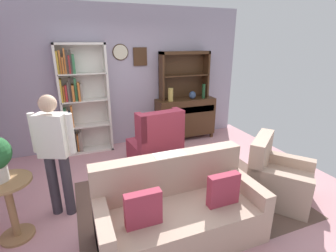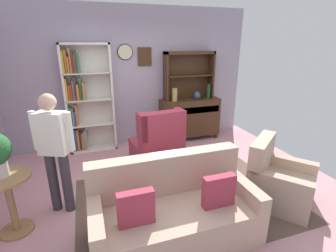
# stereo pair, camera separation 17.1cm
# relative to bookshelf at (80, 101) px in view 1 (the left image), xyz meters

# --- Properties ---
(ground_plane) EXTENTS (5.40, 4.60, 0.02)m
(ground_plane) POSITION_rel_bookshelf_xyz_m (1.01, -1.94, -1.05)
(ground_plane) COLOR #C68C93
(wall_back) EXTENTS (5.00, 0.09, 2.80)m
(wall_back) POSITION_rel_bookshelf_xyz_m (1.01, 0.19, 0.36)
(wall_back) COLOR #A399AD
(wall_back) RESTS_ON ground_plane
(area_rug) EXTENTS (2.95, 2.06, 0.01)m
(area_rug) POSITION_rel_bookshelf_xyz_m (1.21, -2.24, -1.04)
(area_rug) COLOR brown
(area_rug) RESTS_ON ground_plane
(bookshelf) EXTENTS (0.90, 0.30, 2.10)m
(bookshelf) POSITION_rel_bookshelf_xyz_m (0.00, 0.00, 0.00)
(bookshelf) COLOR silver
(bookshelf) RESTS_ON ground_plane
(sideboard) EXTENTS (1.30, 0.45, 0.92)m
(sideboard) POSITION_rel_bookshelf_xyz_m (2.18, -0.08, -0.53)
(sideboard) COLOR #422816
(sideboard) RESTS_ON ground_plane
(sideboard_hutch) EXTENTS (1.10, 0.26, 1.00)m
(sideboard_hutch) POSITION_rel_bookshelf_xyz_m (2.18, 0.03, 0.52)
(sideboard_hutch) COLOR #422816
(sideboard_hutch) RESTS_ON sideboard
(vase_tall) EXTENTS (0.11, 0.11, 0.27)m
(vase_tall) POSITION_rel_bookshelf_xyz_m (1.79, -0.16, 0.01)
(vase_tall) COLOR tan
(vase_tall) RESTS_ON sideboard
(vase_round) EXTENTS (0.15, 0.15, 0.17)m
(vase_round) POSITION_rel_bookshelf_xyz_m (2.31, -0.15, -0.04)
(vase_round) COLOR #33476B
(vase_round) RESTS_ON sideboard
(bottle_wine) EXTENTS (0.07, 0.07, 0.32)m
(bottle_wine) POSITION_rel_bookshelf_xyz_m (2.57, -0.17, 0.03)
(bottle_wine) COLOR #194223
(bottle_wine) RESTS_ON sideboard
(couch_floral) EXTENTS (1.80, 0.85, 0.90)m
(couch_floral) POSITION_rel_bookshelf_xyz_m (0.81, -2.81, -0.73)
(couch_floral) COLOR tan
(couch_floral) RESTS_ON ground_plane
(armchair_floral) EXTENTS (1.07, 1.08, 0.88)m
(armchair_floral) POSITION_rel_bookshelf_xyz_m (2.39, -2.66, -0.75)
(armchair_floral) COLOR tan
(armchair_floral) RESTS_ON ground_plane
(wingback_chair) EXTENTS (0.86, 0.88, 1.05)m
(wingback_chair) POSITION_rel_bookshelf_xyz_m (1.13, -1.13, -0.66)
(wingback_chair) COLOR #A33347
(wingback_chair) RESTS_ON ground_plane
(plant_stand) EXTENTS (0.52, 0.52, 0.73)m
(plant_stand) POSITION_rel_bookshelf_xyz_m (-0.91, -2.16, -0.60)
(plant_stand) COLOR #997047
(plant_stand) RESTS_ON ground_plane
(person_reading) EXTENTS (0.51, 0.32, 1.56)m
(person_reading) POSITION_rel_bookshelf_xyz_m (-0.41, -1.91, -0.14)
(person_reading) COLOR #38333D
(person_reading) RESTS_ON ground_plane
(coffee_table) EXTENTS (0.80, 0.50, 0.42)m
(coffee_table) POSITION_rel_bookshelf_xyz_m (1.04, -1.92, -0.69)
(coffee_table) COLOR #422816
(coffee_table) RESTS_ON ground_plane
(book_stack) EXTENTS (0.21, 0.16, 0.07)m
(book_stack) POSITION_rel_bookshelf_xyz_m (1.04, -1.84, -0.59)
(book_stack) COLOR #B22D33
(book_stack) RESTS_ON coffee_table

